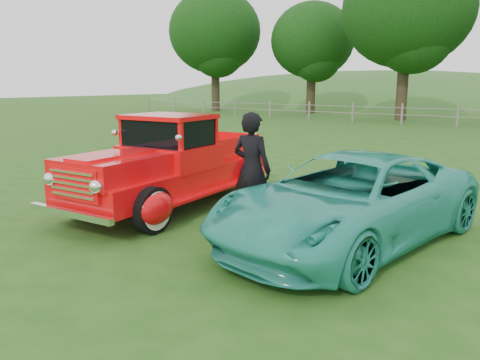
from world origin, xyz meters
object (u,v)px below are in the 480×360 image
Objects in this scene: tree_mid_west at (312,41)px; teal_sedan at (350,200)px; tree_near_west at (408,9)px; red_pickup at (172,165)px; tree_far_west at (215,32)px; man at (252,169)px.

tree_mid_west reaches higher than teal_sedan.
tree_near_west is 2.18× the size of teal_sedan.
tree_near_west reaches higher than red_pickup.
teal_sedan is at bearing -61.67° from tree_mid_west.
tree_far_west is 1.95× the size of red_pickup.
man is (5.00, -24.34, -5.84)m from tree_near_west.
tree_far_west is 33.37m from man.
red_pickup is 2.67× the size of man.
tree_mid_west is 29.72m from red_pickup.
man is at bearing -64.58° from tree_mid_west.
red_pickup is at bearing -82.87° from tree_near_west.
tree_far_west is at bearing -165.96° from tree_mid_west.
tree_near_west reaches higher than tree_far_west.
tree_far_west reaches higher than teal_sedan.
red_pickup is at bearing -52.93° from tree_far_west.
red_pickup is at bearing -171.04° from teal_sedan.
tree_near_west is 25.10m from red_pickup.
tree_far_west reaches higher than tree_mid_west.
tree_far_west is 16.03m from tree_near_west.
tree_mid_west is 30.62m from man.
man is (13.00, -27.34, -4.60)m from tree_mid_west.
tree_near_west is 2.05× the size of red_pickup.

